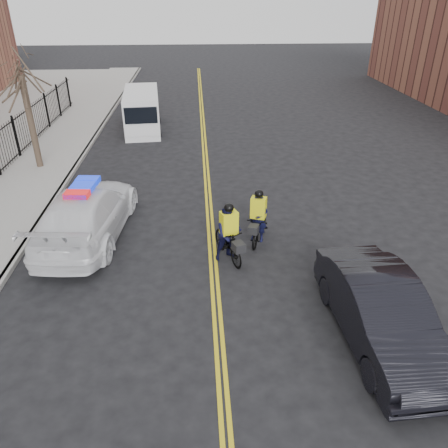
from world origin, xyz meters
The scene contains 11 objects.
ground centered at (0.00, 0.00, 0.00)m, with size 120.00×120.00×0.00m, color black.
center_line_left centered at (-0.08, 8.00, 0.01)m, with size 0.10×60.00×0.01m, color gold.
center_line_right centered at (0.08, 8.00, 0.01)m, with size 0.10×60.00×0.01m, color gold.
sidewalk centered at (-7.50, 8.00, 0.07)m, with size 3.00×60.00×0.15m, color gray.
curb centered at (-6.00, 8.00, 0.07)m, with size 0.20×60.00×0.15m, color gray.
street_tree centered at (-7.60, 10.00, 3.53)m, with size 3.20×3.20×4.80m.
police_cruiser centered at (-4.05, 3.63, 0.85)m, with size 2.87×6.01×1.85m.
dark_sedan centered at (3.72, -1.78, 0.79)m, with size 1.68×4.81×1.58m, color black.
cargo_van centered at (-3.49, 16.03, 1.06)m, with size 2.35×5.34×2.18m.
cyclist_near centered at (1.50, 2.97, 0.63)m, with size 1.23×1.95×1.81m.
cyclist_far centered at (0.49, 1.93, 0.74)m, with size 1.15×1.91×1.87m.
Camera 1 is at (-0.38, -9.35, 7.34)m, focal length 35.00 mm.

